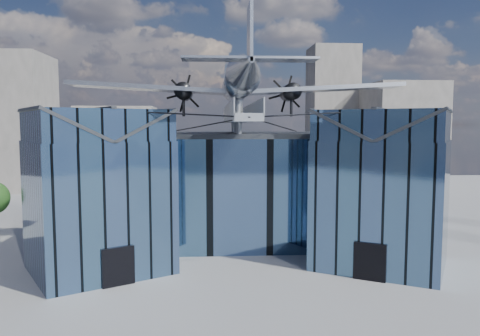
{
  "coord_description": "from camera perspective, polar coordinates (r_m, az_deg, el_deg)",
  "views": [
    {
      "loc": [
        -2.32,
        -35.08,
        10.65
      ],
      "look_at": [
        0.0,
        2.0,
        7.2
      ],
      "focal_mm": 35.0,
      "sensor_mm": 36.0,
      "label": 1
    }
  ],
  "objects": [
    {
      "name": "museum",
      "position": [
        41.28,
        -0.33,
        -1.81
      ],
      "size": [
        32.88,
        24.5,
        17.6
      ],
      "color": "#45658C",
      "rests_on": "ground"
    },
    {
      "name": "ground_plane",
      "position": [
        36.74,
        0.2,
        -11.55
      ],
      "size": [
        120.0,
        120.0,
        0.0
      ],
      "primitive_type": "plane",
      "color": "gray"
    },
    {
      "name": "bg_towers",
      "position": [
        85.66,
        -1.06,
        4.87
      ],
      "size": [
        77.0,
        24.5,
        26.0
      ],
      "color": "slate",
      "rests_on": "ground"
    }
  ]
}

